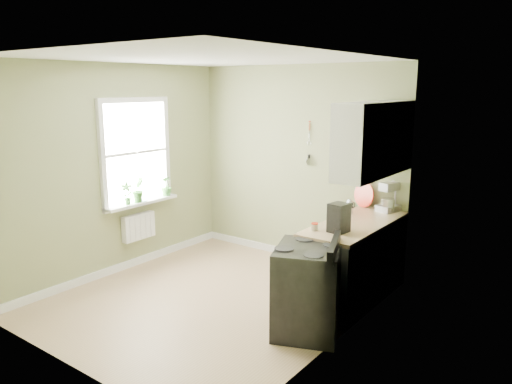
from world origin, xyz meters
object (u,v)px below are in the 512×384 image
Objects in this scene: stove at (308,289)px; stand_mixer at (390,197)px; coffee_maker at (339,218)px; kettle at (349,206)px.

stove is 1.86m from stand_mixer.
coffee_maker is at bearing 87.08° from stove.
kettle is 0.81m from coffee_maker.
coffee_maker is at bearing -94.07° from stand_mixer.
kettle is (-0.34, -0.43, -0.08)m from stand_mixer.
stand_mixer reaches higher than stove.
stove is 1.45m from kettle.
stand_mixer is at bearing 85.93° from coffee_maker.
stand_mixer reaches higher than coffee_maker.
stove is at bearing -80.19° from kettle.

